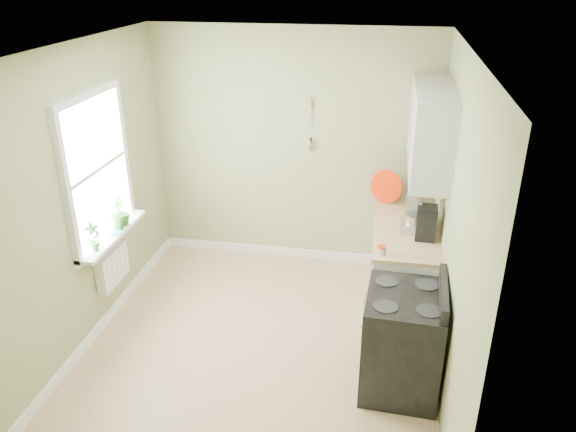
% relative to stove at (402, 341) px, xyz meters
% --- Properties ---
extents(floor, '(3.20, 3.60, 0.02)m').
position_rel_stove_xyz_m(floor, '(-1.28, 0.30, -0.46)').
color(floor, tan).
rests_on(floor, ground).
extents(ceiling, '(3.20, 3.60, 0.02)m').
position_rel_stove_xyz_m(ceiling, '(-1.28, 0.30, 2.26)').
color(ceiling, white).
rests_on(ceiling, wall_back).
extents(wall_back, '(3.20, 0.02, 2.70)m').
position_rel_stove_xyz_m(wall_back, '(-1.28, 2.11, 0.90)').
color(wall_back, '#959B6A').
rests_on(wall_back, floor).
extents(wall_left, '(0.02, 3.60, 2.70)m').
position_rel_stove_xyz_m(wall_left, '(-2.89, 0.30, 0.90)').
color(wall_left, '#959B6A').
rests_on(wall_left, floor).
extents(wall_right, '(0.02, 3.60, 2.70)m').
position_rel_stove_xyz_m(wall_right, '(0.33, 0.30, 0.90)').
color(wall_right, '#959B6A').
rests_on(wall_right, floor).
extents(base_cabinets, '(0.60, 1.60, 0.87)m').
position_rel_stove_xyz_m(base_cabinets, '(0.02, 1.30, -0.02)').
color(base_cabinets, silver).
rests_on(base_cabinets, floor).
extents(countertop, '(0.64, 1.60, 0.04)m').
position_rel_stove_xyz_m(countertop, '(0.01, 1.30, 0.44)').
color(countertop, tan).
rests_on(countertop, base_cabinets).
extents(upper_cabinets, '(0.35, 1.40, 0.80)m').
position_rel_stove_xyz_m(upper_cabinets, '(0.15, 1.40, 1.40)').
color(upper_cabinets, silver).
rests_on(upper_cabinets, wall_right).
extents(window, '(0.06, 1.14, 1.44)m').
position_rel_stove_xyz_m(window, '(-2.86, 0.60, 1.10)').
color(window, white).
rests_on(window, wall_left).
extents(window_sill, '(0.18, 1.14, 0.04)m').
position_rel_stove_xyz_m(window_sill, '(-2.79, 0.60, 0.43)').
color(window_sill, white).
rests_on(window_sill, wall_left).
extents(radiator, '(0.12, 0.50, 0.35)m').
position_rel_stove_xyz_m(radiator, '(-2.82, 0.55, 0.10)').
color(radiator, white).
rests_on(radiator, wall_left).
extents(wall_utensils, '(0.02, 0.14, 0.58)m').
position_rel_stove_xyz_m(wall_utensils, '(-1.08, 2.08, 1.11)').
color(wall_utensils, tan).
rests_on(wall_utensils, wall_back).
extents(stove, '(0.67, 0.75, 1.01)m').
position_rel_stove_xyz_m(stove, '(0.00, 0.00, 0.00)').
color(stove, black).
rests_on(stove, floor).
extents(stand_mixer, '(0.27, 0.40, 0.45)m').
position_rel_stove_xyz_m(stand_mixer, '(0.07, 1.22, 0.65)').
color(stand_mixer, '#B2B2B7').
rests_on(stand_mixer, countertop).
extents(kettle, '(0.20, 0.12, 0.20)m').
position_rel_stove_xyz_m(kettle, '(-0.19, 2.02, 0.56)').
color(kettle, silver).
rests_on(kettle, countertop).
extents(coffee_maker, '(0.19, 0.21, 0.32)m').
position_rel_stove_xyz_m(coffee_maker, '(0.17, 1.01, 0.61)').
color(coffee_maker, black).
rests_on(coffee_maker, countertop).
extents(red_tray, '(0.36, 0.20, 0.37)m').
position_rel_stove_xyz_m(red_tray, '(-0.22, 1.81, 0.64)').
color(red_tray, '#A92105').
rests_on(red_tray, countertop).
extents(jar, '(0.08, 0.08, 0.09)m').
position_rel_stove_xyz_m(jar, '(-0.22, 0.60, 0.50)').
color(jar, beige).
rests_on(jar, countertop).
extents(plant_a, '(0.16, 0.18, 0.28)m').
position_rel_stove_xyz_m(plant_a, '(-2.78, 0.24, 0.59)').
color(plant_a, '#296520').
rests_on(plant_a, window_sill).
extents(plant_b, '(0.20, 0.22, 0.32)m').
position_rel_stove_xyz_m(plant_b, '(-2.78, 0.72, 0.61)').
color(plant_b, '#296520').
rests_on(plant_b, window_sill).
extents(plant_c, '(0.20, 0.20, 0.28)m').
position_rel_stove_xyz_m(plant_c, '(-2.78, 0.80, 0.59)').
color(plant_c, '#296520').
rests_on(plant_c, window_sill).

